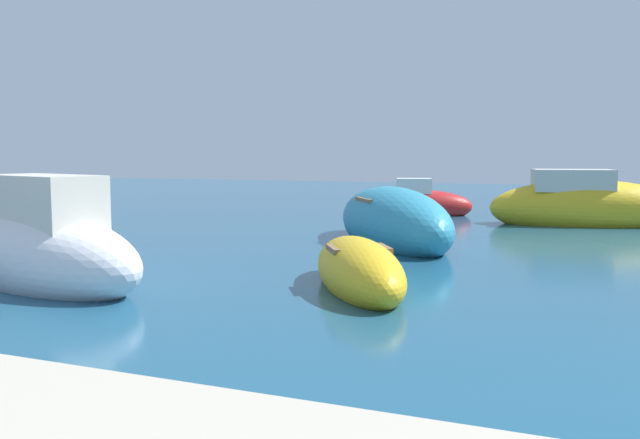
# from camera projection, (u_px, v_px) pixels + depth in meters

# --- Properties ---
(moored_boat_2) EXTENTS (2.73, 3.48, 0.98)m
(moored_boat_2) POSITION_uv_depth(u_px,v_px,m) (359.00, 271.00, 9.97)
(moored_boat_2) COLOR gold
(moored_boat_2) RESTS_ON ground
(moored_boat_3) EXTENTS (4.61, 5.46, 1.64)m
(moored_boat_3) POSITION_uv_depth(u_px,v_px,m) (393.00, 223.00, 15.11)
(moored_boat_3) COLOR teal
(moored_boat_3) RESTS_ON ground
(moored_boat_5) EXTENTS (5.62, 2.87, 1.94)m
(moored_boat_5) POSITION_uv_depth(u_px,v_px,m) (586.00, 206.00, 18.95)
(moored_boat_5) COLOR gold
(moored_boat_5) RESTS_ON ground
(moored_boat_8) EXTENTS (3.47, 2.14, 1.45)m
(moored_boat_8) POSITION_uv_depth(u_px,v_px,m) (421.00, 204.00, 21.92)
(moored_boat_8) COLOR #B21E1E
(moored_boat_8) RESTS_ON ground
(moored_boat_9) EXTENTS (5.36, 2.96, 2.02)m
(moored_boat_9) POSITION_uv_depth(u_px,v_px,m) (33.00, 250.00, 10.44)
(moored_boat_9) COLOR white
(moored_boat_9) RESTS_ON ground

